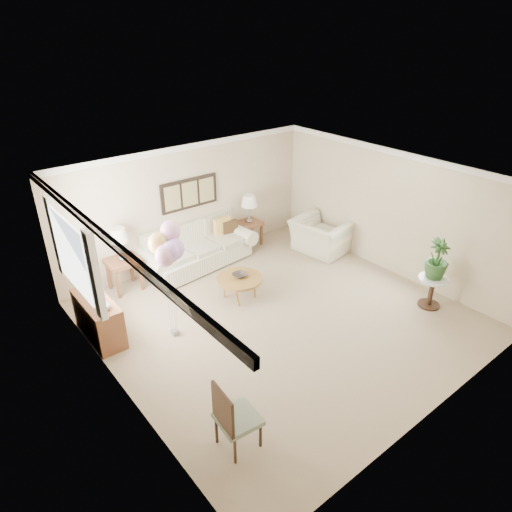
# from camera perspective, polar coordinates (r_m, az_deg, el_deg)

# --- Properties ---
(ground_plane) EXTENTS (6.00, 6.00, 0.00)m
(ground_plane) POSITION_cam_1_polar(r_m,az_deg,el_deg) (8.41, 3.07, -7.66)
(ground_plane) COLOR tan
(room_shell) EXTENTS (6.04, 6.04, 2.60)m
(room_shell) POSITION_cam_1_polar(r_m,az_deg,el_deg) (7.58, 2.29, 2.43)
(room_shell) COLOR beige
(room_shell) RESTS_ON ground
(wall_art_triptych) EXTENTS (1.35, 0.06, 0.65)m
(wall_art_triptych) POSITION_cam_1_polar(r_m,az_deg,el_deg) (9.84, -8.31, 7.73)
(wall_art_triptych) COLOR black
(wall_art_triptych) RESTS_ON ground
(sofa) EXTENTS (2.65, 1.18, 0.94)m
(sofa) POSITION_cam_1_polar(r_m,az_deg,el_deg) (10.02, -7.40, 0.82)
(sofa) COLOR #F3EABF
(sofa) RESTS_ON ground
(end_table_left) EXTENTS (0.61, 0.56, 0.67)m
(end_table_left) POSITION_cam_1_polar(r_m,az_deg,el_deg) (9.31, -16.28, -1.02)
(end_table_left) COLOR brown
(end_table_left) RESTS_ON ground
(end_table_right) EXTENTS (0.54, 0.49, 0.59)m
(end_table_right) POSITION_cam_1_polar(r_m,az_deg,el_deg) (10.80, -0.85, 3.83)
(end_table_right) COLOR brown
(end_table_right) RESTS_ON ground
(lamp_left) EXTENTS (0.38, 0.38, 0.66)m
(lamp_left) POSITION_cam_1_polar(r_m,az_deg,el_deg) (9.05, -16.79, 2.40)
(lamp_left) COLOR gray
(lamp_left) RESTS_ON end_table_left
(lamp_right) EXTENTS (0.37, 0.37, 0.66)m
(lamp_right) POSITION_cam_1_polar(r_m,az_deg,el_deg) (10.58, -0.88, 6.81)
(lamp_right) COLOR gray
(lamp_right) RESTS_ON end_table_right
(coffee_table) EXTENTS (0.89, 0.89, 0.45)m
(coffee_table) POSITION_cam_1_polar(r_m,az_deg,el_deg) (8.74, -2.09, -2.91)
(coffee_table) COLOR olive
(coffee_table) RESTS_ON ground
(decor_bowl) EXTENTS (0.28, 0.28, 0.07)m
(decor_bowl) POSITION_cam_1_polar(r_m,az_deg,el_deg) (8.73, -2.05, -2.41)
(decor_bowl) COLOR #2E2924
(decor_bowl) RESTS_ON coffee_table
(armchair) EXTENTS (1.20, 1.33, 0.78)m
(armchair) POSITION_cam_1_polar(r_m,az_deg,el_deg) (10.62, 8.07, 2.50)
(armchair) COLOR #F3EABF
(armchair) RESTS_ON ground
(side_table) EXTENTS (0.55, 0.55, 0.60)m
(side_table) POSITION_cam_1_polar(r_m,az_deg,el_deg) (9.09, 21.20, -3.40)
(side_table) COLOR silver
(side_table) RESTS_ON ground
(potted_plant) EXTENTS (0.47, 0.47, 0.76)m
(potted_plant) POSITION_cam_1_polar(r_m,az_deg,el_deg) (8.88, 21.72, -0.33)
(potted_plant) COLOR #1E481B
(potted_plant) RESTS_ON side_table
(accent_chair) EXTENTS (0.54, 0.54, 1.02)m
(accent_chair) POSITION_cam_1_polar(r_m,az_deg,el_deg) (5.91, -2.90, -19.44)
(accent_chair) COLOR gray
(accent_chair) RESTS_ON ground
(credenza) EXTENTS (0.46, 1.20, 0.74)m
(credenza) POSITION_cam_1_polar(r_m,az_deg,el_deg) (8.17, -19.06, -7.40)
(credenza) COLOR brown
(credenza) RESTS_ON ground
(vase_white) EXTENTS (0.22, 0.22, 0.19)m
(vase_white) POSITION_cam_1_polar(r_m,az_deg,el_deg) (7.62, -18.44, -5.78)
(vase_white) COLOR silver
(vase_white) RESTS_ON credenza
(vase_sage) EXTENTS (0.19, 0.19, 0.18)m
(vase_sage) POSITION_cam_1_polar(r_m,az_deg,el_deg) (8.08, -19.89, -4.09)
(vase_sage) COLOR #A9BD9C
(vase_sage) RESTS_ON credenza
(balloon_cluster) EXTENTS (0.54, 0.51, 2.08)m
(balloon_cluster) POSITION_cam_1_polar(r_m,az_deg,el_deg) (7.20, -11.00, 1.11)
(balloon_cluster) COLOR gray
(balloon_cluster) RESTS_ON ground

